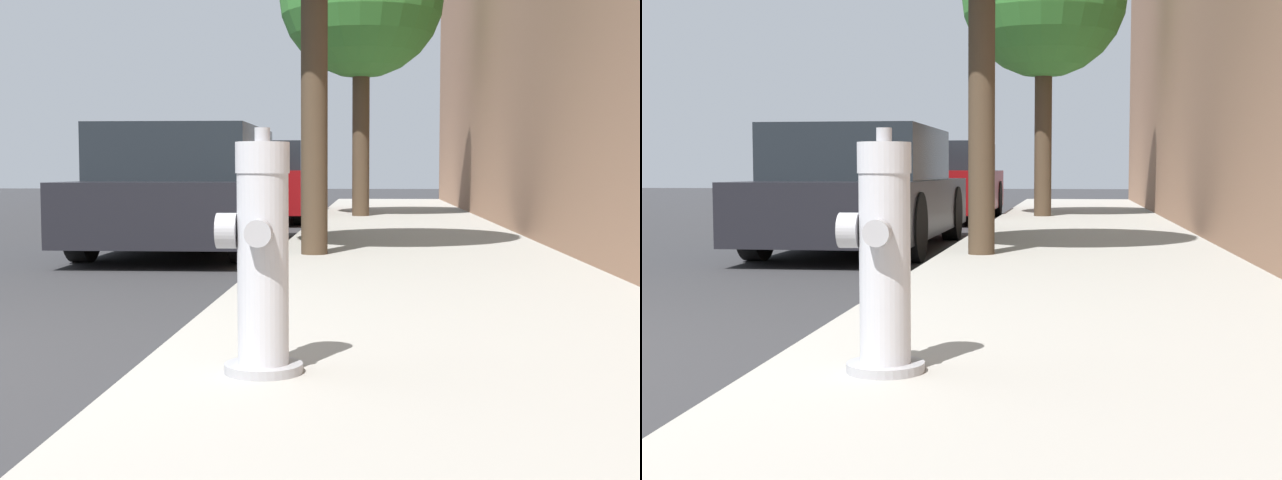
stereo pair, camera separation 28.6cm
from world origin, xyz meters
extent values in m
cube|color=#99968E|center=(3.14, 0.00, 0.08)|extent=(2.64, 40.00, 0.15)
cylinder|color=#97979C|center=(2.32, -0.27, 0.17)|extent=(0.30, 0.30, 0.04)
cylinder|color=#B2B2B7|center=(2.32, -0.27, 0.54)|extent=(0.19, 0.19, 0.71)
cylinder|color=#B2B2B7|center=(2.32, -0.27, 0.95)|extent=(0.20, 0.20, 0.11)
cylinder|color=#97979C|center=(2.32, -0.27, 1.03)|extent=(0.06, 0.06, 0.05)
cylinder|color=#97979C|center=(2.32, -0.40, 0.68)|extent=(0.10, 0.06, 0.10)
cylinder|color=#97979C|center=(2.32, -0.14, 0.68)|extent=(0.10, 0.06, 0.10)
cylinder|color=#97979C|center=(2.19, -0.27, 0.68)|extent=(0.07, 0.13, 0.13)
cube|color=black|center=(0.66, 6.50, 0.49)|extent=(1.75, 4.60, 0.60)
cube|color=black|center=(0.66, 6.31, 1.09)|extent=(1.61, 2.53, 0.59)
cylinder|color=black|center=(-0.13, 7.92, 0.35)|extent=(0.20, 0.69, 0.69)
cylinder|color=black|center=(1.46, 7.92, 0.35)|extent=(0.20, 0.69, 0.69)
cylinder|color=black|center=(-0.13, 5.07, 0.35)|extent=(0.20, 0.69, 0.69)
cylinder|color=black|center=(1.46, 5.07, 0.35)|extent=(0.20, 0.69, 0.69)
cube|color=maroon|center=(0.76, 12.51, 0.55)|extent=(1.69, 4.44, 0.71)
cube|color=black|center=(0.76, 12.33, 1.15)|extent=(1.55, 2.44, 0.49)
cylinder|color=black|center=(0.00, 13.89, 0.35)|extent=(0.20, 0.70, 0.70)
cylinder|color=black|center=(1.52, 13.89, 0.35)|extent=(0.20, 0.70, 0.70)
cylinder|color=black|center=(0.00, 11.13, 0.35)|extent=(0.20, 0.70, 0.70)
cylinder|color=black|center=(1.52, 11.13, 0.35)|extent=(0.20, 0.70, 0.70)
cylinder|color=#423323|center=(2.20, 4.44, 1.58)|extent=(0.24, 0.24, 2.86)
cylinder|color=#423323|center=(2.52, 11.24, 1.52)|extent=(0.28, 0.28, 2.73)
camera|label=1|loc=(2.73, -3.52, 0.90)|focal=50.00mm
camera|label=2|loc=(3.01, -3.50, 0.90)|focal=50.00mm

